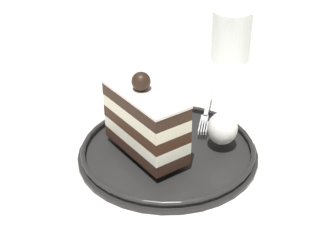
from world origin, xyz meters
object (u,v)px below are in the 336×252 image
Objects in this scene: whipped_cream_dollop at (222,128)px; folded_napkin at (100,75)px; cake_slice at (147,122)px; dessert_plate at (168,150)px; drink_glass_far at (231,37)px; fork at (206,113)px.

whipped_cream_dollop reaches higher than folded_napkin.
whipped_cream_dollop is at bearing 87.91° from folded_napkin.
cake_slice is at bearing -31.54° from whipped_cream_dollop.
cake_slice reaches higher than dessert_plate.
folded_napkin is at bearing -24.53° from drink_glass_far.
dessert_plate reaches higher than folded_napkin.
dessert_plate is at bearing 74.97° from folded_napkin.
drink_glass_far reaches higher than folded_napkin.
whipped_cream_dollop is 0.30m from drink_glass_far.
whipped_cream_dollop reaches higher than dessert_plate.
dessert_plate is 0.10m from fork.
drink_glass_far is at bearing -139.66° from whipped_cream_dollop.
whipped_cream_dollop is 0.35× the size of folded_napkin.
dessert_plate is at bearing 14.42° from fork.
whipped_cream_dollop is at bearing 148.46° from cake_slice.
dessert_plate is at bearing 158.42° from cake_slice.
whipped_cream_dollop is 0.08m from fork.
cake_slice is 1.26× the size of fork.
dessert_plate is at bearing -35.37° from whipped_cream_dollop.
drink_glass_far reaches higher than fork.
fork reaches higher than dessert_plate.
cake_slice reaches higher than drink_glass_far.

